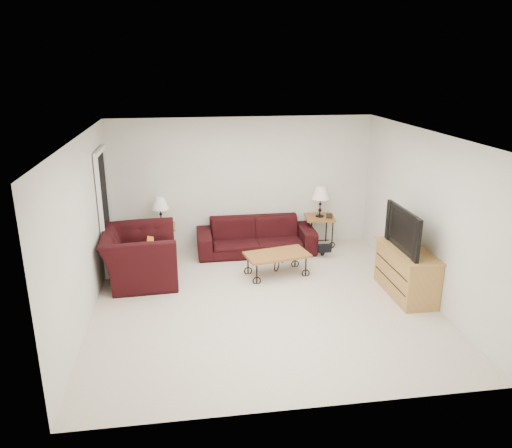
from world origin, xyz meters
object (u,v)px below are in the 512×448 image
at_px(sofa, 256,236).
at_px(tv_stand, 406,272).
at_px(backpack, 323,244).
at_px(lamp_right, 320,202).
at_px(armchair, 140,256).
at_px(television, 410,229).
at_px(side_table_left, 162,240).
at_px(coffee_table, 277,264).
at_px(side_table_right, 319,231).
at_px(lamp_left, 161,212).

bearing_deg(sofa, tv_stand, -46.13).
bearing_deg(backpack, lamp_right, 99.57).
relative_size(armchair, television, 1.19).
relative_size(sofa, side_table_left, 4.01).
height_order(coffee_table, backpack, backpack).
relative_size(coffee_table, armchair, 0.79).
relative_size(sofa, coffee_table, 2.10).
bearing_deg(tv_stand, sofa, 133.87).
relative_size(side_table_right, armchair, 0.45).
xyz_separation_m(sofa, lamp_left, (-1.75, 0.18, 0.50)).
distance_m(sofa, coffee_table, 1.14).
bearing_deg(television, tv_stand, 90.00).
xyz_separation_m(lamp_left, backpack, (2.96, -0.55, -0.58)).
height_order(sofa, tv_stand, tv_stand).
height_order(side_table_left, backpack, side_table_left).
height_order(armchair, backpack, armchair).
height_order(side_table_right, coffee_table, side_table_right).
bearing_deg(armchair, sofa, -67.63).
height_order(lamp_left, armchair, lamp_left).
distance_m(coffee_table, backpack, 1.26).
bearing_deg(side_table_right, tv_stand, -71.77).
relative_size(side_table_left, lamp_left, 1.00).
distance_m(lamp_left, coffee_table, 2.42).
xyz_separation_m(sofa, lamp_right, (1.28, 0.18, 0.58)).
bearing_deg(tv_stand, armchair, 164.60).
bearing_deg(coffee_table, tv_stand, -28.58).
bearing_deg(side_table_right, backpack, -97.65).
relative_size(sofa, lamp_left, 4.01).
relative_size(sofa, lamp_right, 3.69).
distance_m(side_table_right, lamp_right, 0.60).
bearing_deg(side_table_left, sofa, -5.86).
relative_size(lamp_right, tv_stand, 0.48).
distance_m(coffee_table, tv_stand, 2.11).
xyz_separation_m(lamp_right, television, (0.74, -2.30, 0.17)).
bearing_deg(side_table_left, armchair, -105.15).
height_order(side_table_left, tv_stand, tv_stand).
height_order(tv_stand, backpack, tv_stand).
distance_m(lamp_right, backpack, 0.86).
bearing_deg(side_table_right, side_table_left, 180.00).
bearing_deg(lamp_right, tv_stand, -71.77).
bearing_deg(backpack, sofa, -179.83).
bearing_deg(backpack, side_table_left, -173.30).
distance_m(armchair, television, 4.29).
xyz_separation_m(sofa, side_table_left, (-1.75, 0.18, -0.05)).
bearing_deg(television, coffee_table, -118.85).
height_order(lamp_left, coffee_table, lamp_left).
xyz_separation_m(sofa, armchair, (-2.07, -0.99, 0.11)).
xyz_separation_m(side_table_right, tv_stand, (0.76, -2.30, 0.07)).
bearing_deg(sofa, lamp_right, 8.01).
height_order(armchair, television, television).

